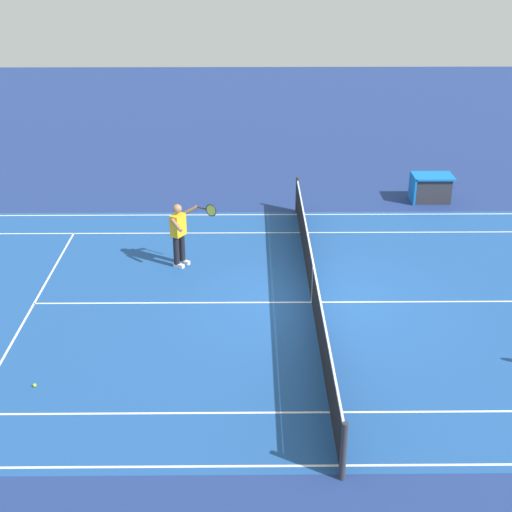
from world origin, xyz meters
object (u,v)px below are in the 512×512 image
Objects in this scene: tennis_ball at (35,385)px; tennis_player_near at (180,232)px; tennis_net at (313,283)px; equipment_cart_tarped at (431,188)px.

tennis_player_near is at bearing -113.54° from tennis_ball.
tennis_net is 3.80m from tennis_player_near.
tennis_net is 9.36× the size of equipment_cart_tarped.
equipment_cart_tarped is at bearing -148.13° from tennis_player_near.
tennis_net is at bearing -149.23° from tennis_ball.
tennis_ball is (5.50, 3.28, -0.46)m from tennis_net.
tennis_player_near is at bearing 31.87° from equipment_cart_tarped.
equipment_cart_tarped is at bearing -122.48° from tennis_net.
tennis_ball is 0.05× the size of equipment_cart_tarped.
tennis_ball is at bearing 30.77° from tennis_net.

